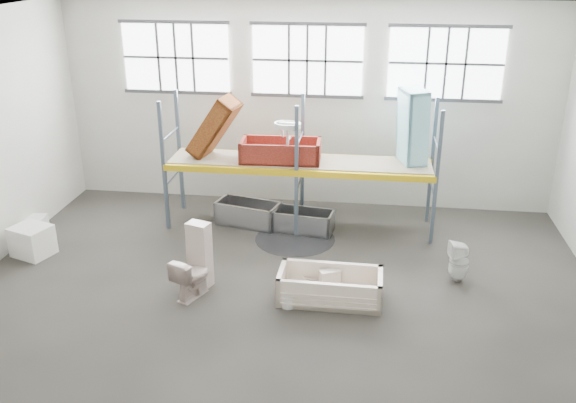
% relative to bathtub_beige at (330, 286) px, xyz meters
% --- Properties ---
extents(floor, '(12.00, 10.00, 0.10)m').
position_rel_bathtub_beige_xyz_m(floor, '(-0.95, -0.24, -0.33)').
color(floor, '#49453E').
rests_on(floor, ground).
extents(ceiling, '(12.00, 10.00, 0.10)m').
position_rel_bathtub_beige_xyz_m(ceiling, '(-0.95, -0.24, 4.77)').
color(ceiling, silver).
rests_on(ceiling, ground).
extents(wall_back, '(12.00, 0.10, 5.00)m').
position_rel_bathtub_beige_xyz_m(wall_back, '(-0.95, 4.81, 2.22)').
color(wall_back, beige).
rests_on(wall_back, ground).
extents(wall_front, '(12.00, 0.10, 5.00)m').
position_rel_bathtub_beige_xyz_m(wall_front, '(-0.95, -5.29, 2.22)').
color(wall_front, '#AAAA9D').
rests_on(wall_front, ground).
extents(window_left, '(2.60, 0.04, 1.60)m').
position_rel_bathtub_beige_xyz_m(window_left, '(-4.15, 4.70, 3.32)').
color(window_left, white).
rests_on(window_left, wall_back).
extents(window_mid, '(2.60, 0.04, 1.60)m').
position_rel_bathtub_beige_xyz_m(window_mid, '(-0.95, 4.70, 3.32)').
color(window_mid, white).
rests_on(window_mid, wall_back).
extents(window_right, '(2.60, 0.04, 1.60)m').
position_rel_bathtub_beige_xyz_m(window_right, '(2.25, 4.70, 3.32)').
color(window_right, white).
rests_on(window_right, wall_back).
extents(rack_upright_la, '(0.08, 0.08, 3.00)m').
position_rel_bathtub_beige_xyz_m(rack_upright_la, '(-3.95, 2.66, 1.22)').
color(rack_upright_la, slate).
rests_on(rack_upright_la, floor).
extents(rack_upright_lb, '(0.08, 0.08, 3.00)m').
position_rel_bathtub_beige_xyz_m(rack_upright_lb, '(-3.95, 3.86, 1.22)').
color(rack_upright_lb, slate).
rests_on(rack_upright_lb, floor).
extents(rack_upright_ma, '(0.08, 0.08, 3.00)m').
position_rel_bathtub_beige_xyz_m(rack_upright_ma, '(-0.95, 2.66, 1.22)').
color(rack_upright_ma, slate).
rests_on(rack_upright_ma, floor).
extents(rack_upright_mb, '(0.08, 0.08, 3.00)m').
position_rel_bathtub_beige_xyz_m(rack_upright_mb, '(-0.95, 3.86, 1.22)').
color(rack_upright_mb, slate).
rests_on(rack_upright_mb, floor).
extents(rack_upright_ra, '(0.08, 0.08, 3.00)m').
position_rel_bathtub_beige_xyz_m(rack_upright_ra, '(2.05, 2.66, 1.22)').
color(rack_upright_ra, slate).
rests_on(rack_upright_ra, floor).
extents(rack_upright_rb, '(0.08, 0.08, 3.00)m').
position_rel_bathtub_beige_xyz_m(rack_upright_rb, '(2.05, 3.86, 1.22)').
color(rack_upright_rb, slate).
rests_on(rack_upright_rb, floor).
extents(rack_beam_front, '(6.00, 0.10, 0.14)m').
position_rel_bathtub_beige_xyz_m(rack_beam_front, '(-0.95, 2.66, 1.22)').
color(rack_beam_front, yellow).
rests_on(rack_beam_front, floor).
extents(rack_beam_back, '(6.00, 0.10, 0.14)m').
position_rel_bathtub_beige_xyz_m(rack_beam_back, '(-0.95, 3.86, 1.22)').
color(rack_beam_back, yellow).
rests_on(rack_beam_back, floor).
extents(shelf_deck, '(5.90, 1.10, 0.03)m').
position_rel_bathtub_beige_xyz_m(shelf_deck, '(-0.95, 3.26, 1.30)').
color(shelf_deck, gray).
rests_on(shelf_deck, floor).
extents(wet_patch, '(1.80, 1.80, 0.00)m').
position_rel_bathtub_beige_xyz_m(wet_patch, '(-0.95, 2.46, -0.28)').
color(wet_patch, black).
rests_on(wet_patch, floor).
extents(bathtub_beige, '(1.91, 0.92, 0.56)m').
position_rel_bathtub_beige_xyz_m(bathtub_beige, '(0.00, 0.00, 0.00)').
color(bathtub_beige, beige).
rests_on(bathtub_beige, floor).
extents(cistern_spare, '(0.43, 0.32, 0.37)m').
position_rel_bathtub_beige_xyz_m(cistern_spare, '(-0.02, 0.26, 0.00)').
color(cistern_spare, beige).
rests_on(cistern_spare, bathtub_beige).
extents(sink_in_tub, '(0.52, 0.52, 0.16)m').
position_rel_bathtub_beige_xyz_m(sink_in_tub, '(-0.35, 0.51, -0.12)').
color(sink_in_tub, beige).
rests_on(sink_in_tub, bathtub_beige).
extents(toilet_beige, '(0.74, 0.92, 0.82)m').
position_rel_bathtub_beige_xyz_m(toilet_beige, '(-2.56, -0.22, 0.13)').
color(toilet_beige, beige).
rests_on(toilet_beige, floor).
extents(cistern_tall, '(0.49, 0.39, 1.31)m').
position_rel_bathtub_beige_xyz_m(cistern_tall, '(-2.51, 0.21, 0.37)').
color(cistern_tall, '#C7AEA3').
rests_on(cistern_tall, floor).
extents(toilet_white, '(0.45, 0.44, 0.83)m').
position_rel_bathtub_beige_xyz_m(toilet_white, '(2.43, 1.03, 0.14)').
color(toilet_white, white).
rests_on(toilet_white, floor).
extents(steel_tub_left, '(1.60, 1.02, 0.54)m').
position_rel_bathtub_beige_xyz_m(steel_tub_left, '(-2.15, 3.15, -0.01)').
color(steel_tub_left, '#B8BAC1').
rests_on(steel_tub_left, floor).
extents(steel_tub_right, '(1.42, 0.82, 0.49)m').
position_rel_bathtub_beige_xyz_m(steel_tub_right, '(-0.81, 2.93, -0.03)').
color(steel_tub_right, '#96999E').
rests_on(steel_tub_right, floor).
extents(rust_tub_flat, '(1.82, 0.91, 0.50)m').
position_rel_bathtub_beige_xyz_m(rust_tub_flat, '(-1.38, 3.19, 1.54)').
color(rust_tub_flat, maroon).
rests_on(rust_tub_flat, shelf_deck).
extents(rust_tub_tilted, '(1.31, 0.90, 1.48)m').
position_rel_bathtub_beige_xyz_m(rust_tub_tilted, '(-2.91, 3.27, 2.02)').
color(rust_tub_tilted, brown).
rests_on(rust_tub_tilted, shelf_deck).
extents(sink_on_shelf, '(0.63, 0.51, 0.52)m').
position_rel_bathtub_beige_xyz_m(sink_on_shelf, '(-1.18, 2.89, 1.82)').
color(sink_on_shelf, silver).
rests_on(sink_on_shelf, rust_tub_flat).
extents(blue_tub_upright, '(0.74, 0.91, 1.70)m').
position_rel_bathtub_beige_xyz_m(blue_tub_upright, '(1.53, 3.49, 2.12)').
color(blue_tub_upright, '#8DD6E7').
rests_on(blue_tub_upright, shelf_deck).
extents(bucket, '(0.32, 0.32, 0.31)m').
position_rel_bathtub_beige_xyz_m(bucket, '(-0.73, -0.34, -0.13)').
color(bucket, silver).
rests_on(bucket, floor).
extents(carton_near, '(0.92, 0.86, 0.65)m').
position_rel_bathtub_beige_xyz_m(carton_near, '(-6.38, 0.98, 0.04)').
color(carton_near, white).
rests_on(carton_near, floor).
extents(carton_far, '(0.60, 0.60, 0.45)m').
position_rel_bathtub_beige_xyz_m(carton_far, '(-6.83, 1.84, -0.06)').
color(carton_far, silver).
rests_on(carton_far, floor).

